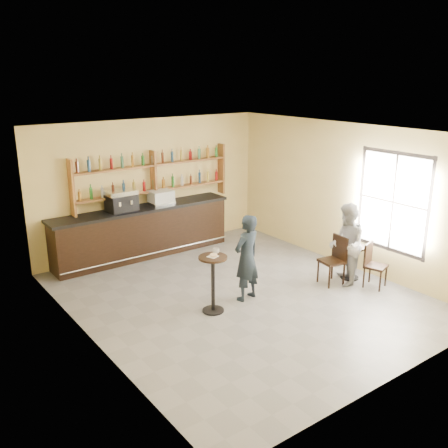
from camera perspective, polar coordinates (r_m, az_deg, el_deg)
floor at (r=9.95m, az=1.82°, el=-8.20°), size 7.00×7.00×0.00m
ceiling at (r=9.06m, az=2.01°, el=10.44°), size 7.00×7.00×0.00m
wall_back at (r=12.23m, az=-8.30°, el=4.38°), size 7.00×0.00×7.00m
wall_front at (r=7.12m, az=19.67°, el=-5.72°), size 7.00×0.00×7.00m
wall_left at (r=7.97m, az=-15.34°, el=-2.92°), size 0.00×7.00×7.00m
wall_right at (r=11.42m, az=13.85°, el=3.16°), size 0.00×7.00×7.00m
window_pane at (r=10.69m, az=18.76°, el=2.38°), size 0.00×2.00×2.00m
window_frame at (r=10.69m, az=18.74°, el=2.37°), size 0.04×1.70×2.10m
shelf_unit at (r=12.08m, az=-8.05°, el=5.25°), size 4.00×0.26×1.40m
liquor_bottles at (r=12.04m, az=-8.08°, el=6.04°), size 3.68×0.10×1.00m
bar_counter at (r=11.98m, az=-9.28°, el=-0.89°), size 4.42×0.86×1.20m
espresso_machine at (r=11.55m, az=-11.64°, el=2.62°), size 0.71×0.50×0.48m
pastry_case at (r=12.01m, az=-7.22°, el=3.03°), size 0.58×0.47×0.33m
pedestal_table at (r=9.12m, az=-1.26°, el=-6.90°), size 0.68×0.68×1.08m
napkin at (r=8.92m, az=-1.28°, el=-3.73°), size 0.22×0.22×0.00m
donut at (r=8.90m, az=-1.20°, el=-3.57°), size 0.17×0.17×0.05m
cup_pedestal at (r=9.05m, az=-0.92°, el=-3.08°), size 0.16×0.16×0.10m
man_main at (r=9.50m, az=2.60°, el=-3.89°), size 0.68×0.52×1.70m
cafe_table at (r=10.95m, az=14.27°, el=-4.24°), size 0.75×0.75×0.73m
cup_cafe at (r=10.85m, az=14.60°, el=-2.16°), size 0.11×0.11×0.09m
chair_west at (r=10.53m, az=12.20°, el=-4.12°), size 0.50×0.50×1.01m
chair_south at (r=10.62m, az=16.97°, el=-4.59°), size 0.50×0.50×0.92m
patron_second at (r=10.50m, az=13.82°, el=-2.28°), size 1.03×1.05×1.71m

